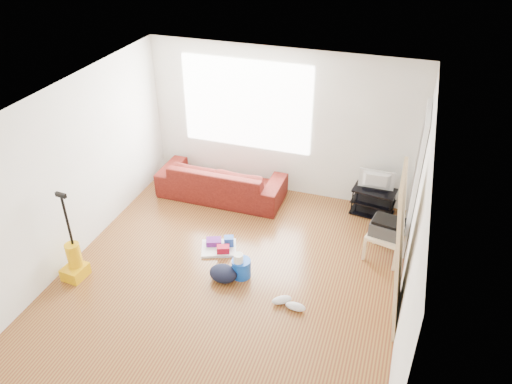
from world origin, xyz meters
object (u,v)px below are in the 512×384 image
(vacuum, at_px, (74,262))
(bucket, at_px, (241,275))
(cleaning_tray, at_px, (220,246))
(backpack, at_px, (224,279))
(sofa, at_px, (222,196))
(side_table, at_px, (386,237))
(tv_stand, at_px, (373,201))

(vacuum, bearing_deg, bucket, 23.09)
(cleaning_tray, xyz_separation_m, backpack, (0.29, -0.60, -0.06))
(sofa, xyz_separation_m, side_table, (2.82, -0.77, 0.33))
(backpack, bearing_deg, tv_stand, 59.62)
(bucket, height_order, backpack, bucket)
(backpack, relative_size, vacuum, 0.30)
(tv_stand, height_order, side_table, tv_stand)
(sofa, relative_size, bucket, 8.04)
(sofa, distance_m, bucket, 2.08)
(cleaning_tray, bearing_deg, side_table, 14.59)
(side_table, height_order, bucket, side_table)
(tv_stand, height_order, cleaning_tray, tv_stand)
(tv_stand, distance_m, side_table, 1.09)
(tv_stand, distance_m, cleaning_tray, 2.59)
(bucket, distance_m, cleaning_tray, 0.67)
(sofa, distance_m, backpack, 2.13)
(side_table, distance_m, backpack, 2.36)
(vacuum, bearing_deg, tv_stand, 42.22)
(tv_stand, bearing_deg, sofa, -166.23)
(bucket, bearing_deg, sofa, 119.05)
(sofa, height_order, cleaning_tray, sofa)
(cleaning_tray, relative_size, vacuum, 0.47)
(side_table, xyz_separation_m, backpack, (-2.01, -1.20, -0.33))
(side_table, relative_size, vacuum, 0.45)
(side_table, relative_size, cleaning_tray, 0.95)
(sofa, xyz_separation_m, cleaning_tray, (0.52, -1.37, 0.06))
(sofa, xyz_separation_m, backpack, (0.81, -1.98, 0.00))
(side_table, relative_size, backpack, 1.50)
(sofa, distance_m, tv_stand, 2.54)
(tv_stand, xyz_separation_m, cleaning_tray, (-2.00, -1.64, -0.18))
(tv_stand, relative_size, vacuum, 0.54)
(sofa, relative_size, backpack, 5.42)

